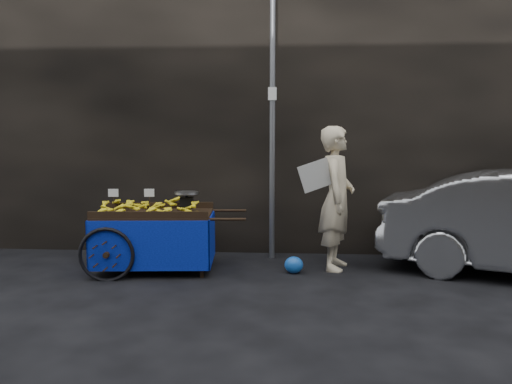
{
  "coord_description": "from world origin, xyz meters",
  "views": [
    {
      "loc": [
        0.56,
        -5.96,
        1.79
      ],
      "look_at": [
        0.12,
        0.5,
        1.07
      ],
      "focal_mm": 35.0,
      "sensor_mm": 36.0,
      "label": 1
    }
  ],
  "objects": [
    {
      "name": "street_pole",
      "position": [
        0.3,
        1.3,
        2.01
      ],
      "size": [
        0.12,
        0.1,
        4.0
      ],
      "color": "slate",
      "rests_on": "ground"
    },
    {
      "name": "vendor",
      "position": [
        1.19,
        0.76,
        0.97
      ],
      "size": [
        0.84,
        0.79,
        1.93
      ],
      "rotation": [
        0.0,
        0.0,
        1.36
      ],
      "color": "beige",
      "rests_on": "ground"
    },
    {
      "name": "banana_cart",
      "position": [
        -1.29,
        0.51,
        0.7
      ],
      "size": [
        2.16,
        1.15,
        1.14
      ],
      "rotation": [
        0.0,
        0.0,
        0.08
      ],
      "color": "black",
      "rests_on": "ground"
    },
    {
      "name": "plastic_bag",
      "position": [
        0.62,
        0.47,
        0.11
      ],
      "size": [
        0.25,
        0.2,
        0.22
      ],
      "primitive_type": "ellipsoid",
      "color": "blue",
      "rests_on": "ground"
    },
    {
      "name": "ground",
      "position": [
        0.0,
        0.0,
        0.0
      ],
      "size": [
        80.0,
        80.0,
        0.0
      ],
      "primitive_type": "plane",
      "color": "black",
      "rests_on": "ground"
    },
    {
      "name": "building_wall",
      "position": [
        0.39,
        2.6,
        2.5
      ],
      "size": [
        13.5,
        2.0,
        5.0
      ],
      "color": "black",
      "rests_on": "ground"
    }
  ]
}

